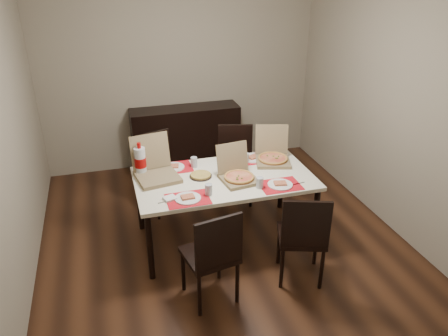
{
  "coord_description": "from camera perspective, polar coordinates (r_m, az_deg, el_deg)",
  "views": [
    {
      "loc": [
        -1.08,
        -3.9,
        2.77
      ],
      "look_at": [
        0.02,
        -0.09,
        0.85
      ],
      "focal_mm": 35.0,
      "sensor_mm": 36.0,
      "label": 1
    }
  ],
  "objects": [
    {
      "name": "ground",
      "position": [
        4.91,
        -0.55,
        -8.66
      ],
      "size": [
        3.8,
        4.0,
        0.02
      ],
      "primitive_type": "cube",
      "color": "#412414",
      "rests_on": "ground"
    },
    {
      "name": "room_walls",
      "position": [
        4.58,
        -2.14,
        12.76
      ],
      "size": [
        3.84,
        4.02,
        2.62
      ],
      "color": "gray",
      "rests_on": "ground"
    },
    {
      "name": "sideboard",
      "position": [
        6.23,
        -4.99,
        3.89
      ],
      "size": [
        1.5,
        0.4,
        0.9
      ],
      "primitive_type": "cube",
      "color": "black",
      "rests_on": "ground"
    },
    {
      "name": "dining_table",
      "position": [
        4.48,
        0.0,
        -1.92
      ],
      "size": [
        1.8,
        1.0,
        0.75
      ],
      "color": "#EBE3C6",
      "rests_on": "ground"
    },
    {
      "name": "chair_near_left",
      "position": [
        3.76,
        -1.46,
        -11.15
      ],
      "size": [
        0.49,
        0.49,
        0.93
      ],
      "color": "black",
      "rests_on": "ground"
    },
    {
      "name": "chair_near_right",
      "position": [
        4.04,
        10.25,
        -8.61
      ],
      "size": [
        0.53,
        0.53,
        0.93
      ],
      "color": "black",
      "rests_on": "ground"
    },
    {
      "name": "chair_far_left",
      "position": [
        5.23,
        -8.42,
        -0.01
      ],
      "size": [
        0.54,
        0.54,
        0.93
      ],
      "color": "black",
      "rests_on": "ground"
    },
    {
      "name": "chair_far_right",
      "position": [
        5.39,
        1.51,
        1.06
      ],
      "size": [
        0.52,
        0.52,
        0.93
      ],
      "color": "black",
      "rests_on": "ground"
    },
    {
      "name": "setting_near_left",
      "position": [
        4.07,
        -4.31,
        -3.68
      ],
      "size": [
        0.52,
        0.3,
        0.11
      ],
      "color": "red",
      "rests_on": "dining_table"
    },
    {
      "name": "setting_near_right",
      "position": [
        4.29,
        6.63,
        -2.1
      ],
      "size": [
        0.5,
        0.3,
        0.11
      ],
      "color": "red",
      "rests_on": "dining_table"
    },
    {
      "name": "setting_far_left",
      "position": [
        4.66,
        -6.21,
        0.27
      ],
      "size": [
        0.5,
        0.3,
        0.11
      ],
      "color": "red",
      "rests_on": "dining_table"
    },
    {
      "name": "setting_far_right",
      "position": [
        4.82,
        3.59,
        1.3
      ],
      "size": [
        0.48,
        0.3,
        0.11
      ],
      "color": "red",
      "rests_on": "dining_table"
    },
    {
      "name": "napkin_loose",
      "position": [
        4.35,
        1.12,
        -1.67
      ],
      "size": [
        0.16,
        0.16,
        0.02
      ],
      "primitive_type": "cube",
      "rotation": [
        0.0,
        0.0,
        0.58
      ],
      "color": "white",
      "rests_on": "dining_table"
    },
    {
      "name": "pizza_box_center",
      "position": [
        4.37,
        1.81,
        -0.9
      ],
      "size": [
        0.38,
        0.42,
        0.34
      ],
      "color": "olive",
      "rests_on": "dining_table"
    },
    {
      "name": "pizza_box_right",
      "position": [
        4.79,
        6.36,
        1.51
      ],
      "size": [
        0.45,
        0.48,
        0.36
      ],
      "color": "olive",
      "rests_on": "dining_table"
    },
    {
      "name": "pizza_box_left",
      "position": [
        4.47,
        -8.87,
        -0.47
      ],
      "size": [
        0.47,
        0.51,
        0.4
      ],
      "color": "olive",
      "rests_on": "dining_table"
    },
    {
      "name": "faina_plate",
      "position": [
        4.45,
        -3.06,
        -0.99
      ],
      "size": [
        0.23,
        0.23,
        0.03
      ],
      "color": "black",
      "rests_on": "dining_table"
    },
    {
      "name": "dip_bowl",
      "position": [
        4.6,
        0.5,
        -0.04
      ],
      "size": [
        0.11,
        0.11,
        0.03
      ],
      "primitive_type": "imported",
      "rotation": [
        0.0,
        0.0,
        0.08
      ],
      "color": "white",
      "rests_on": "dining_table"
    },
    {
      "name": "soda_bottle",
      "position": [
        4.51,
        -10.88,
        0.85
      ],
      "size": [
        0.12,
        0.12,
        0.35
      ],
      "color": "silver",
      "rests_on": "dining_table"
    }
  ]
}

